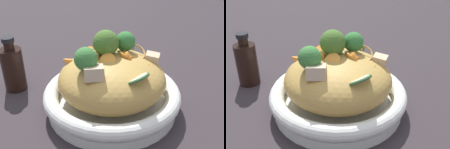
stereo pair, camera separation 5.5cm
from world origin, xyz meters
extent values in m
plane|color=#30292D|center=(0.00, 0.00, 0.00)|extent=(3.00, 3.00, 0.00)
cylinder|color=white|center=(0.00, 0.00, 0.01)|extent=(0.27, 0.27, 0.02)
torus|color=white|center=(0.00, 0.00, 0.04)|extent=(0.28, 0.28, 0.03)
ellipsoid|color=tan|center=(0.00, 0.00, 0.07)|extent=(0.22, 0.22, 0.10)
torus|color=#C08A42|center=(0.05, 0.01, 0.12)|extent=(0.05, 0.05, 0.02)
torus|color=#C38E3E|center=(0.04, -0.01, 0.09)|extent=(0.09, 0.09, 0.03)
torus|color=tan|center=(0.01, -0.01, 0.10)|extent=(0.05, 0.05, 0.01)
cone|color=#9EC37A|center=(-0.01, 0.02, 0.12)|extent=(0.03, 0.03, 0.02)
sphere|color=#456E2B|center=(-0.01, 0.02, 0.14)|extent=(0.06, 0.06, 0.05)
cone|color=#A1BE76|center=(-0.06, -0.02, 0.11)|extent=(0.02, 0.02, 0.02)
sphere|color=#3D7B3A|center=(-0.06, -0.02, 0.13)|extent=(0.05, 0.05, 0.04)
cone|color=#9BB57C|center=(0.04, 0.03, 0.11)|extent=(0.02, 0.02, 0.02)
sphere|color=#347737|center=(0.04, 0.03, 0.14)|extent=(0.05, 0.05, 0.04)
cylinder|color=orange|center=(-0.03, 0.08, 0.10)|extent=(0.03, 0.03, 0.01)
cylinder|color=orange|center=(0.03, -0.01, 0.12)|extent=(0.02, 0.03, 0.02)
cylinder|color=orange|center=(-0.01, -0.01, 0.12)|extent=(0.04, 0.03, 0.02)
cylinder|color=orange|center=(-0.04, 0.01, 0.12)|extent=(0.03, 0.03, 0.02)
cylinder|color=orange|center=(0.03, 0.00, 0.12)|extent=(0.03, 0.03, 0.01)
cylinder|color=orange|center=(-0.08, 0.05, 0.10)|extent=(0.03, 0.03, 0.01)
cylinder|color=beige|center=(0.05, 0.08, 0.10)|extent=(0.04, 0.03, 0.03)
torus|color=#38662C|center=(0.05, 0.08, 0.10)|extent=(0.05, 0.04, 0.04)
cylinder|color=beige|center=(0.03, -0.07, 0.11)|extent=(0.05, 0.05, 0.03)
torus|color=#3A5F34|center=(0.03, -0.07, 0.11)|extent=(0.06, 0.06, 0.03)
cube|color=#CBB290|center=(-0.05, -0.04, 0.12)|extent=(0.04, 0.04, 0.03)
cube|color=#CDB189|center=(0.09, 0.00, 0.11)|extent=(0.04, 0.04, 0.02)
cylinder|color=black|center=(-0.20, 0.14, 0.05)|extent=(0.05, 0.05, 0.10)
cylinder|color=black|center=(-0.20, 0.14, 0.11)|extent=(0.02, 0.02, 0.02)
cylinder|color=black|center=(-0.20, 0.14, 0.12)|extent=(0.03, 0.03, 0.01)
camera|label=1|loc=(-0.14, -0.46, 0.35)|focal=43.89mm
camera|label=2|loc=(-0.08, -0.47, 0.35)|focal=43.89mm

